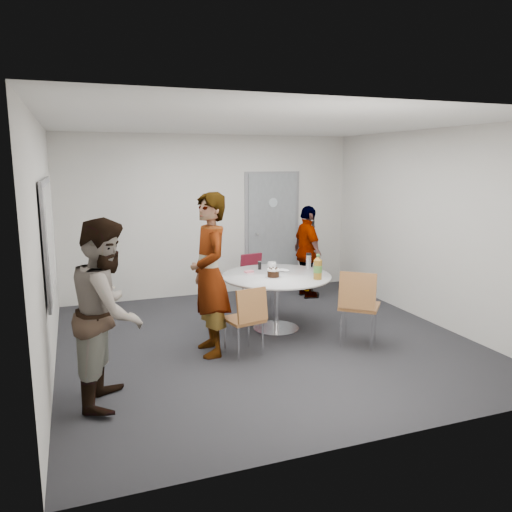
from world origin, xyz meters
name	(u,v)px	position (x,y,z in m)	size (l,w,h in m)	color
floor	(264,340)	(0.00, 0.00, 0.00)	(5.00, 5.00, 0.00)	black
ceiling	(265,123)	(0.00, 0.00, 2.70)	(5.00, 5.00, 0.00)	silver
wall_back	(212,216)	(0.00, 2.50, 1.35)	(5.00, 5.00, 0.00)	beige
wall_left	(45,248)	(-2.50, 0.00, 1.35)	(5.00, 5.00, 0.00)	beige
wall_right	(431,227)	(2.50, 0.00, 1.35)	(5.00, 5.00, 0.00)	beige
wall_front	(382,281)	(0.00, -2.50, 1.35)	(5.00, 5.00, 0.00)	beige
door	(272,232)	(1.10, 2.48, 1.03)	(1.02, 0.17, 2.12)	slate
whiteboard	(49,236)	(-2.46, 0.20, 1.45)	(0.04, 1.90, 1.25)	gray
table	(279,282)	(0.33, 0.34, 0.66)	(1.46, 1.46, 1.09)	silver
chair_near_left	(247,315)	(-0.38, -0.43, 0.51)	(0.47, 0.50, 0.84)	brown
chair_near_right	(358,301)	(1.00, -0.60, 0.59)	(0.66, 0.67, 0.96)	brown
chair_far	(254,275)	(0.43, 1.56, 0.50)	(0.45, 0.48, 0.82)	maroon
person_main	(210,275)	(-0.75, -0.17, 0.96)	(0.70, 0.46, 1.91)	#A5C6EA
person_left	(108,312)	(-1.95, -1.00, 0.88)	(0.85, 0.67, 1.76)	white
person_right	(308,252)	(1.43, 1.72, 0.77)	(0.90, 0.38, 1.54)	black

